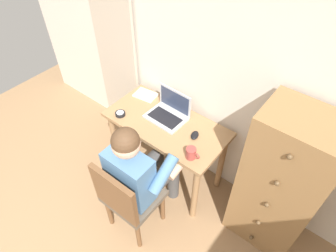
# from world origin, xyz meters

# --- Properties ---
(wall_back) EXTENTS (4.80, 0.05, 2.50)m
(wall_back) POSITION_xyz_m (0.00, 2.20, 1.25)
(wall_back) COLOR beige
(wall_back) RESTS_ON ground_plane
(curtain_panel) EXTENTS (0.53, 0.03, 2.21)m
(curtain_panel) POSITION_xyz_m (-1.11, 2.13, 1.11)
(curtain_panel) COLOR #BCAD99
(curtain_panel) RESTS_ON ground_plane
(desk) EXTENTS (1.08, 0.54, 0.74)m
(desk) POSITION_xyz_m (-0.25, 1.86, 0.61)
(desk) COLOR #9E754C
(desk) RESTS_ON ground_plane
(dresser) EXTENTS (0.55, 0.44, 1.34)m
(dresser) POSITION_xyz_m (0.77, 1.94, 0.67)
(dresser) COLOR olive
(dresser) RESTS_ON ground_plane
(chair) EXTENTS (0.43, 0.41, 0.86)m
(chair) POSITION_xyz_m (-0.13, 1.22, 0.48)
(chair) COLOR brown
(chair) RESTS_ON ground_plane
(person_seated) EXTENTS (0.53, 0.59, 1.18)m
(person_seated) POSITION_xyz_m (-0.14, 1.40, 0.66)
(person_seated) COLOR #4C4C4C
(person_seated) RESTS_ON ground_plane
(laptop) EXTENTS (0.35, 0.26, 0.24)m
(laptop) POSITION_xyz_m (-0.29, 1.94, 0.80)
(laptop) COLOR #B7BABF
(laptop) RESTS_ON desk
(computer_mouse) EXTENTS (0.09, 0.11, 0.03)m
(computer_mouse) POSITION_xyz_m (0.03, 1.88, 0.76)
(computer_mouse) COLOR black
(computer_mouse) RESTS_ON desk
(desk_clock) EXTENTS (0.09, 0.09, 0.03)m
(desk_clock) POSITION_xyz_m (-0.63, 1.68, 0.76)
(desk_clock) COLOR black
(desk_clock) RESTS_ON desk
(notebook_pad) EXTENTS (0.23, 0.18, 0.01)m
(notebook_pad) POSITION_xyz_m (-0.64, 2.03, 0.75)
(notebook_pad) COLOR silver
(notebook_pad) RESTS_ON desk
(coffee_mug) EXTENTS (0.12, 0.08, 0.09)m
(coffee_mug) POSITION_xyz_m (0.13, 1.68, 0.79)
(coffee_mug) COLOR #9E3D38
(coffee_mug) RESTS_ON desk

